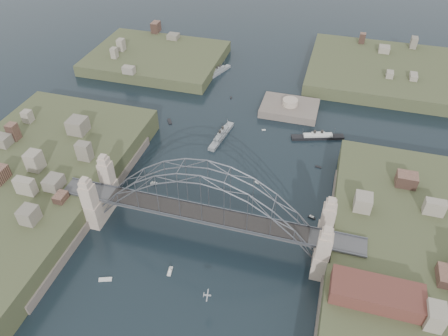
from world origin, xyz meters
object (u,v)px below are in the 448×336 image
wharf_shed (377,294)px  ocean_liner (318,137)px  naval_cruiser_near (221,136)px  fort_island (289,112)px  bridge (205,204)px  naval_cruiser_far (219,72)px

wharf_shed → ocean_liner: size_ratio=1.06×
naval_cruiser_near → fort_island: bearing=49.1°
fort_island → ocean_liner: bearing=-49.8°
wharf_shed → bridge: bearing=162.3°
naval_cruiser_far → ocean_liner: size_ratio=0.81×
bridge → ocean_liner: (24.81, 54.86, -11.60)m
ocean_liner → bridge: bearing=-114.3°
bridge → naval_cruiser_far: size_ratio=5.48×
naval_cruiser_far → bridge: bearing=-75.6°
bridge → fort_island: bearing=80.3°
fort_island → naval_cruiser_near: (-20.95, -24.21, 1.18)m
wharf_shed → naval_cruiser_far: bearing=122.4°
bridge → wharf_shed: size_ratio=4.20×
naval_cruiser_near → ocean_liner: size_ratio=0.97×
bridge → ocean_liner: size_ratio=4.46×
wharf_shed → naval_cruiser_far: size_ratio=1.31×
fort_island → naval_cruiser_far: bearing=147.4°
wharf_shed → naval_cruiser_near: bearing=131.5°
naval_cruiser_near → ocean_liner: naval_cruiser_near is taller
bridge → naval_cruiser_far: bridge is taller
bridge → naval_cruiser_near: 48.04m
naval_cruiser_near → wharf_shed: bearing=-48.5°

